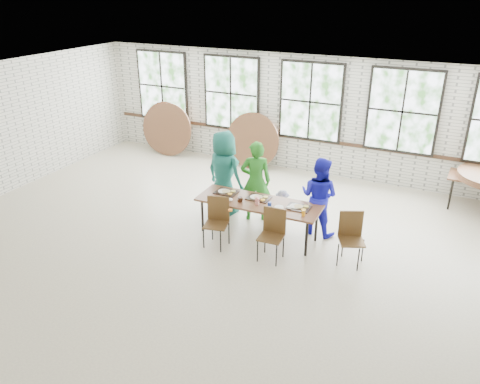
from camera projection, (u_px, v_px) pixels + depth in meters
name	position (u px, v px, depth m)	size (l,w,h in m)	color
room	(310.00, 103.00, 11.61)	(12.00, 12.00, 12.00)	beige
dining_table	(258.00, 204.00, 8.97)	(2.42, 0.85, 0.74)	brown
chair_near_left	(217.00, 217.00, 8.75)	(0.50, 0.49, 0.95)	#51371B
chair_near_right	(273.00, 230.00, 8.32)	(0.44, 0.43, 0.95)	#51371B
chair_spare	(351.00, 233.00, 8.20)	(0.55, 0.54, 0.95)	#51371B
adult_teal	(224.00, 173.00, 9.84)	(0.89, 0.58, 1.82)	#1D6F5A
adult_green	(256.00, 181.00, 9.57)	(0.62, 0.41, 1.71)	#23741F
toddler	(282.00, 208.00, 9.53)	(0.49, 0.28, 0.76)	#14133B
adult_blue	(319.00, 196.00, 9.07)	(0.77, 0.60, 1.58)	#1C1DC8
tabletop_clutter	(264.00, 202.00, 8.87)	(1.97, 0.61, 0.11)	black
round_tops_leaning	(194.00, 133.00, 13.07)	(4.27, 0.45, 1.48)	brown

